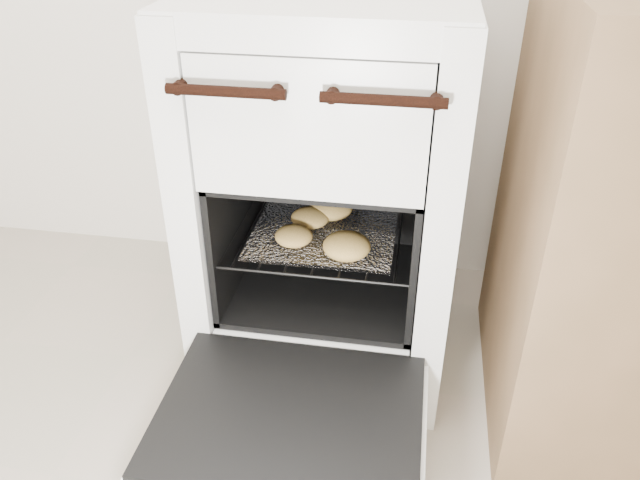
% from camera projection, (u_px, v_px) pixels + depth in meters
% --- Properties ---
extents(stove, '(0.53, 0.59, 0.82)m').
position_uv_depth(stove, '(330.00, 193.00, 1.37)').
color(stove, silver).
rests_on(stove, ground).
extents(oven_door, '(0.48, 0.37, 0.03)m').
position_uv_depth(oven_door, '(290.00, 418.00, 1.11)').
color(oven_door, black).
rests_on(oven_door, stove).
extents(oven_rack, '(0.39, 0.37, 0.01)m').
position_uv_depth(oven_rack, '(325.00, 231.00, 1.35)').
color(oven_rack, black).
rests_on(oven_rack, stove).
extents(foil_sheet, '(0.30, 0.27, 0.01)m').
position_uv_depth(foil_sheet, '(324.00, 233.00, 1.34)').
color(foil_sheet, white).
rests_on(foil_sheet, oven_rack).
extents(baked_rolls, '(0.23, 0.29, 0.05)m').
position_uv_depth(baked_rolls, '(326.00, 226.00, 1.31)').
color(baked_rolls, tan).
rests_on(baked_rolls, foil_sheet).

